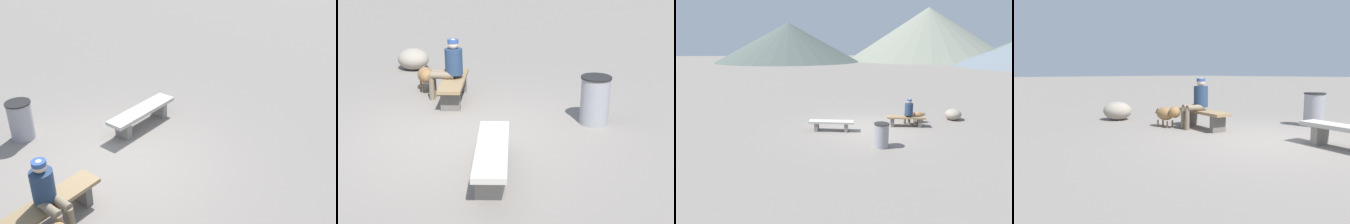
{
  "view_description": "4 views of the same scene",
  "coord_description": "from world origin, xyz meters",
  "views": [
    {
      "loc": [
        5.39,
        3.44,
        4.47
      ],
      "look_at": [
        -1.03,
        0.65,
        0.77
      ],
      "focal_mm": 41.34,
      "sensor_mm": 36.0,
      "label": 1
    },
    {
      "loc": [
        -7.23,
        0.89,
        3.07
      ],
      "look_at": [
        -1.15,
        -0.5,
        0.77
      ],
      "focal_mm": 49.88,
      "sensor_mm": 36.0,
      "label": 2
    },
    {
      "loc": [
        -2.75,
        -10.96,
        3.43
      ],
      "look_at": [
        -0.84,
        0.65,
        0.58
      ],
      "focal_mm": 28.67,
      "sensor_mm": 36.0,
      "label": 3
    },
    {
      "loc": [
        -3.12,
        5.65,
        1.37
      ],
      "look_at": [
        1.74,
        0.72,
        0.49
      ],
      "focal_mm": 32.92,
      "sensor_mm": 36.0,
      "label": 4
    }
  ],
  "objects": [
    {
      "name": "bench_left",
      "position": [
        -1.53,
        -0.22,
        0.32
      ],
      "size": [
        1.92,
        0.88,
        0.44
      ],
      "rotation": [
        0.0,
        0.0,
        -0.24
      ],
      "color": "gray",
      "rests_on": "ground"
    },
    {
      "name": "bench_right",
      "position": [
        1.81,
        -0.1,
        0.32
      ],
      "size": [
        1.73,
        0.83,
        0.45
      ],
      "rotation": [
        0.0,
        0.0,
        -0.24
      ],
      "color": "#605B56",
      "rests_on": "ground"
    },
    {
      "name": "ground",
      "position": [
        0.0,
        0.0,
        -0.03
      ],
      "size": [
        210.0,
        210.0,
        0.06
      ],
      "primitive_type": "cube",
      "color": "gray"
    },
    {
      "name": "seated_person",
      "position": [
        1.94,
        -0.03,
        0.72
      ],
      "size": [
        0.47,
        0.69,
        1.25
      ],
      "rotation": [
        0.0,
        0.0,
        -0.27
      ],
      "color": "navy",
      "rests_on": "ground"
    },
    {
      "name": "trash_bin",
      "position": [
        -0.01,
        -2.37,
        0.43
      ],
      "size": [
        0.54,
        0.54,
        0.86
      ],
      "color": "gray",
      "rests_on": "ground"
    }
  ]
}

